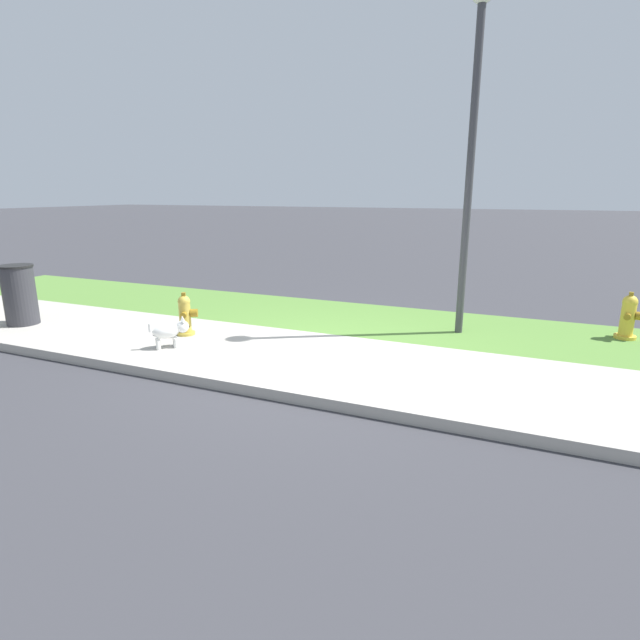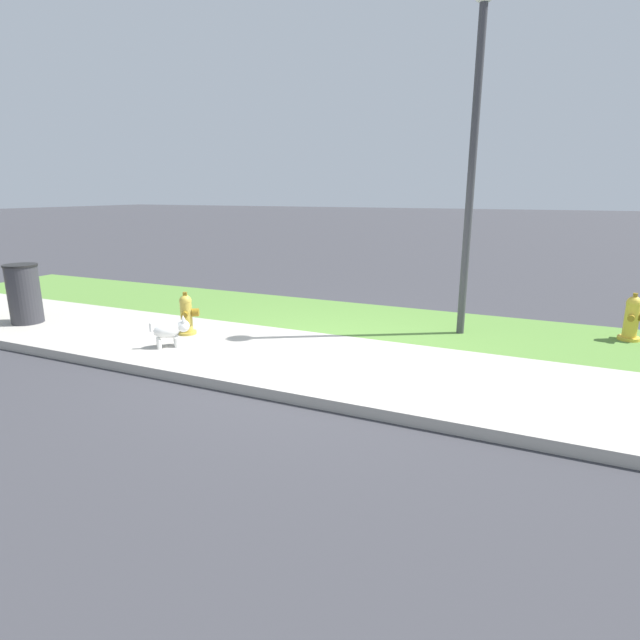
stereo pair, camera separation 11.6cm
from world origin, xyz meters
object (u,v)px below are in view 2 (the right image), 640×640
small_white_dog (170,330)px  trash_bin (24,294)px  fire_hydrant_at_driveway (187,315)px  fire_hydrant_by_grass_verge (632,318)px  street_lamp (476,111)px

small_white_dog → trash_bin: 3.01m
fire_hydrant_at_driveway → fire_hydrant_by_grass_verge: size_ratio=0.94×
street_lamp → fire_hydrant_by_grass_verge: bearing=15.1°
fire_hydrant_at_driveway → trash_bin: bearing=-108.9°
fire_hydrant_at_driveway → trash_bin: (-2.81, -0.53, 0.17)m
fire_hydrant_at_driveway → street_lamp: bearing=85.8°
small_white_dog → street_lamp: street_lamp is taller
fire_hydrant_at_driveway → street_lamp: (3.70, 1.75, 2.82)m
fire_hydrant_at_driveway → trash_bin: size_ratio=0.67×
street_lamp → trash_bin: (-6.51, -2.27, -2.65)m
fire_hydrant_at_driveway → small_white_dog: fire_hydrant_at_driveway is taller
small_white_dog → fire_hydrant_at_driveway: bearing=63.3°
fire_hydrant_by_grass_verge → street_lamp: size_ratio=0.14×
street_lamp → fire_hydrant_at_driveway: bearing=-154.7°
street_lamp → trash_bin: 7.39m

